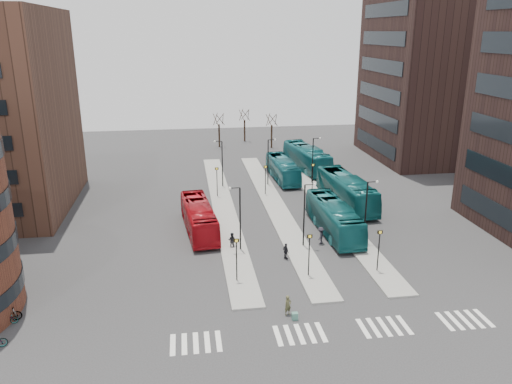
{
  "coord_description": "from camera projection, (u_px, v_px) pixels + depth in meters",
  "views": [
    {
      "loc": [
        -8.17,
        -24.41,
        19.56
      ],
      "look_at": [
        -1.63,
        20.07,
        5.0
      ],
      "focal_mm": 35.0,
      "sensor_mm": 36.0,
      "label": 1
    }
  ],
  "objects": [
    {
      "name": "ground",
      "position": [
        331.0,
        370.0,
        30.13
      ],
      "size": [
        160.0,
        160.0,
        0.0
      ],
      "primitive_type": "plane",
      "color": "#2A2A2C",
      "rests_on": "ground"
    },
    {
      "name": "island_left",
      "position": [
        223.0,
        207.0,
        57.79
      ],
      "size": [
        2.5,
        45.0,
        0.15
      ],
      "primitive_type": "cube",
      "color": "gray",
      "rests_on": "ground"
    },
    {
      "name": "island_mid",
      "position": [
        274.0,
        205.0,
        58.62
      ],
      "size": [
        2.5,
        45.0,
        0.15
      ],
      "primitive_type": "cube",
      "color": "gray",
      "rests_on": "ground"
    },
    {
      "name": "island_right",
      "position": [
        324.0,
        202.0,
        59.46
      ],
      "size": [
        2.5,
        45.0,
        0.15
      ],
      "primitive_type": "cube",
      "color": "gray",
      "rests_on": "ground"
    },
    {
      "name": "suitcase",
      "position": [
        295.0,
        316.0,
        35.38
      ],
      "size": [
        0.43,
        0.34,
        0.53
      ],
      "primitive_type": "cube",
      "rotation": [
        0.0,
        0.0,
        -0.0
      ],
      "color": "navy",
      "rests_on": "ground"
    },
    {
      "name": "red_bus",
      "position": [
        199.0,
        217.0,
        50.59
      ],
      "size": [
        3.65,
        11.18,
        3.06
      ],
      "primitive_type": "imported",
      "rotation": [
        0.0,
        0.0,
        0.1
      ],
      "color": "#A60C15",
      "rests_on": "ground"
    },
    {
      "name": "teal_bus_a",
      "position": [
        334.0,
        217.0,
        50.31
      ],
      "size": [
        3.04,
        11.68,
        3.24
      ],
      "primitive_type": "imported",
      "rotation": [
        0.0,
        0.0,
        0.03
      ],
      "color": "#12565A",
      "rests_on": "ground"
    },
    {
      "name": "teal_bus_b",
      "position": [
        283.0,
        169.0,
        68.41
      ],
      "size": [
        2.99,
        10.8,
        2.98
      ],
      "primitive_type": "imported",
      "rotation": [
        0.0,
        0.0,
        0.05
      ],
      "color": "#145E67",
      "rests_on": "ground"
    },
    {
      "name": "teal_bus_c",
      "position": [
        346.0,
        190.0,
        58.32
      ],
      "size": [
        3.87,
        12.91,
        3.55
      ],
      "primitive_type": "imported",
      "rotation": [
        0.0,
        0.0,
        0.07
      ],
      "color": "#12565A",
      "rests_on": "ground"
    },
    {
      "name": "teal_bus_d",
      "position": [
        307.0,
        158.0,
        73.28
      ],
      "size": [
        4.7,
        12.98,
        3.53
      ],
      "primitive_type": "imported",
      "rotation": [
        0.0,
        0.0,
        0.14
      ],
      "color": "#145F67",
      "rests_on": "ground"
    },
    {
      "name": "traveller",
      "position": [
        288.0,
        305.0,
        35.84
      ],
      "size": [
        0.66,
        0.56,
        1.52
      ],
      "primitive_type": "imported",
      "rotation": [
        0.0,
        0.0,
        0.42
      ],
      "color": "#49492C",
      "rests_on": "ground"
    },
    {
      "name": "commuter_a",
      "position": [
        232.0,
        240.0,
        46.97
      ],
      "size": [
        0.91,
        0.83,
        1.51
      ],
      "primitive_type": "imported",
      "rotation": [
        0.0,
        0.0,
        2.71
      ],
      "color": "black",
      "rests_on": "ground"
    },
    {
      "name": "commuter_b",
      "position": [
        286.0,
        251.0,
        44.67
      ],
      "size": [
        0.63,
        0.95,
        1.5
      ],
      "primitive_type": "imported",
      "rotation": [
        0.0,
        0.0,
        1.91
      ],
      "color": "black",
      "rests_on": "ground"
    },
    {
      "name": "commuter_c",
      "position": [
        321.0,
        235.0,
        47.9
      ],
      "size": [
        1.07,
        1.24,
        1.67
      ],
      "primitive_type": "imported",
      "rotation": [
        0.0,
        0.0,
        4.2
      ],
      "color": "black",
      "rests_on": "ground"
    },
    {
      "name": "bicycle_mid",
      "position": [
        8.0,
        315.0,
        35.01
      ],
      "size": [
        1.93,
        0.93,
        1.12
      ],
      "primitive_type": "imported",
      "rotation": [
        0.0,
        0.0,
        1.8
      ],
      "color": "gray",
      "rests_on": "ground"
    },
    {
      "name": "bicycle_far",
      "position": [
        6.0,
        320.0,
        34.65
      ],
      "size": [
        1.66,
        1.03,
        0.82
      ],
      "primitive_type": "imported",
      "rotation": [
        0.0,
        0.0,
        1.91
      ],
      "color": "gray",
      "rests_on": "ground"
    },
    {
      "name": "crosswalk_stripes",
      "position": [
        339.0,
        330.0,
        34.14
      ],
      "size": [
        22.35,
        2.4,
        0.01
      ],
      "color": "silver",
      "rests_on": "ground"
    },
    {
      "name": "tower_far",
      "position": [
        443.0,
        62.0,
        77.0
      ],
      "size": [
        20.12,
        20.0,
        30.0
      ],
      "color": "#301E1A",
      "rests_on": "ground"
    },
    {
      "name": "sign_poles",
      "position": [
        283.0,
        206.0,
        51.26
      ],
      "size": [
        12.45,
        22.12,
        3.65
      ],
      "color": "black",
      "rests_on": "ground"
    },
    {
      "name": "lamp_posts",
      "position": [
        283.0,
        181.0,
        55.75
      ],
      "size": [
        14.04,
        20.24,
        6.12
      ],
      "color": "black",
      "rests_on": "ground"
    },
    {
      "name": "bare_trees",
      "position": [
        245.0,
        130.0,
        88.65
      ],
      "size": [
        10.97,
        8.14,
        5.9
      ],
      "color": "black",
      "rests_on": "ground"
    }
  ]
}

